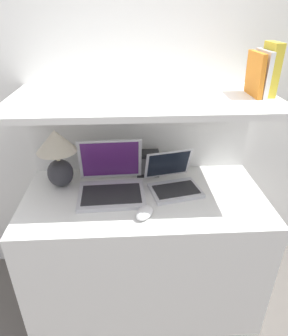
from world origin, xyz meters
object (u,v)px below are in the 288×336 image
Objects in this scene: router_box at (148,163)px; book_white at (262,73)px; computer_mouse at (144,213)px; laptop_small at (173,182)px; book_orange at (255,74)px; book_yellow at (270,70)px; laptop_large at (111,183)px; table_lamp at (57,153)px.

book_white is at bearing -17.73° from router_box.
computer_mouse is 0.82m from book_white.
router_box is at bearing 126.60° from laptop_small.
router_box is at bearing 161.24° from book_orange.
laptop_small reaches higher than computer_mouse.
router_box is 0.60× the size of book_yellow.
book_white is at bearing -180.00° from book_yellow.
book_yellow reaches higher than book_orange.
laptop_large is at bearing -178.46° from book_orange.
book_yellow is at bearing 22.64° from computer_mouse.
book_yellow is at bearing -0.00° from book_orange.
computer_mouse is at bearing -156.02° from book_white.
book_white reaches higher than laptop_large.
book_yellow reaches higher than computer_mouse.
router_box is 0.70× the size of book_white.
table_lamp is 1.61× the size of book_white.
book_yellow is at bearing -16.61° from router_box.
book_white is (0.97, -0.06, 0.40)m from table_lamp.
laptop_small is 0.29m from computer_mouse.
book_orange is at bearing -3.71° from table_lamp.
laptop_small is 1.58× the size of book_orange.
computer_mouse is at bearing -54.25° from laptop_large.
book_orange is (0.67, 0.02, 0.54)m from laptop_large.
laptop_small is 0.67m from book_white.
computer_mouse is (0.43, -0.30, -0.17)m from table_lamp.
book_yellow is at bearing 1.40° from laptop_large.
router_box is at bearing 11.75° from table_lamp.
laptop_small is 0.70m from book_yellow.
book_yellow is (0.53, -0.16, 0.54)m from router_box.
laptop_small is at bearing -179.19° from book_yellow.
book_white is (-0.04, -0.00, -0.02)m from book_yellow.
laptop_large is 2.51× the size of router_box.
book_white is (0.38, 0.01, 0.55)m from laptop_small.
table_lamp is at bearing 163.75° from laptop_large.
laptop_large is 2.64× the size of computer_mouse.
table_lamp reaches higher than laptop_large.
router_box is (-0.12, 0.17, 0.03)m from laptop_small.
book_yellow reaches higher than laptop_large.
book_yellow is 1.16× the size of book_white.
book_yellow is (1.01, -0.06, 0.41)m from table_lamp.
laptop_large is 1.82× the size of book_orange.
table_lamp is at bearing -168.25° from router_box.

